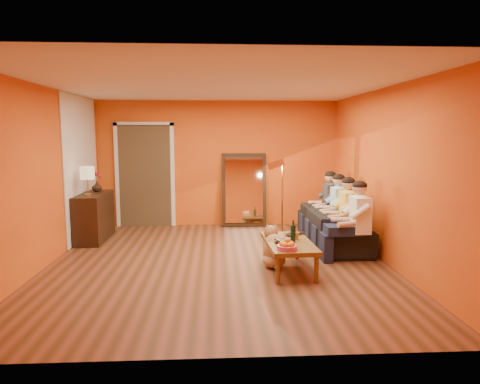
{
  "coord_description": "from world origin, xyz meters",
  "views": [
    {
      "loc": [
        -0.02,
        -6.2,
        1.9
      ],
      "look_at": [
        0.35,
        0.5,
        1.0
      ],
      "focal_mm": 32.0,
      "sensor_mm": 36.0,
      "label": 1
    }
  ],
  "objects": [
    {
      "name": "book_lower",
      "position": [
        0.81,
        -0.6,
        0.43
      ],
      "size": [
        0.24,
        0.28,
        0.02
      ],
      "primitive_type": "imported",
      "rotation": [
        0.0,
        0.0,
        0.32
      ],
      "color": "black",
      "rests_on": "coffee_table"
    },
    {
      "name": "coffee_table",
      "position": [
        0.99,
        -0.4,
        0.21
      ],
      "size": [
        0.66,
        1.24,
        0.42
      ],
      "primitive_type": null,
      "rotation": [
        0.0,
        0.0,
        0.04
      ],
      "color": "brown",
      "rests_on": "floor"
    },
    {
      "name": "person_mid_left",
      "position": [
        2.13,
        0.56,
        0.61
      ],
      "size": [
        0.7,
        0.44,
        1.22
      ],
      "primitive_type": null,
      "color": "#E2C64B",
      "rests_on": "sofa"
    },
    {
      "name": "sofa",
      "position": [
        2.0,
        1.01,
        0.31
      ],
      "size": [
        2.12,
        0.83,
        0.62
      ],
      "primitive_type": "imported",
      "rotation": [
        0.0,
        0.0,
        1.57
      ],
      "color": "black",
      "rests_on": "floor"
    },
    {
      "name": "mirror_frame",
      "position": [
        0.55,
        2.63,
        0.76
      ],
      "size": [
        0.92,
        0.27,
        1.51
      ],
      "primitive_type": "cube",
      "rotation": [
        -0.14,
        0.0,
        0.0
      ],
      "color": "black",
      "rests_on": "floor"
    },
    {
      "name": "mirror_glass",
      "position": [
        0.55,
        2.59,
        0.76
      ],
      "size": [
        0.78,
        0.21,
        1.35
      ],
      "primitive_type": "cube",
      "rotation": [
        -0.14,
        0.0,
        0.0
      ],
      "color": "white",
      "rests_on": "mirror_frame"
    },
    {
      "name": "door_jamb_left",
      "position": [
        -2.07,
        2.71,
        1.05
      ],
      "size": [
        0.08,
        0.06,
        2.2
      ],
      "primitive_type": "cube",
      "color": "white",
      "rests_on": "wall_back"
    },
    {
      "name": "vase",
      "position": [
        -2.24,
        1.8,
        0.95
      ],
      "size": [
        0.18,
        0.18,
        0.19
      ],
      "primitive_type": "imported",
      "color": "black",
      "rests_on": "sideboard"
    },
    {
      "name": "sideboard",
      "position": [
        -2.24,
        1.55,
        0.42
      ],
      "size": [
        0.44,
        1.18,
        0.85
      ],
      "primitive_type": "cube",
      "color": "black",
      "rests_on": "floor"
    },
    {
      "name": "book_mid",
      "position": [
        0.82,
        -0.59,
        0.45
      ],
      "size": [
        0.2,
        0.25,
        0.02
      ],
      "primitive_type": "imported",
      "rotation": [
        0.0,
        0.0,
        -0.15
      ],
      "color": "red",
      "rests_on": "book_lower"
    },
    {
      "name": "doorway_recess",
      "position": [
        -1.5,
        2.83,
        1.05
      ],
      "size": [
        1.06,
        0.3,
        2.1
      ],
      "primitive_type": "cube",
      "color": "#3F2D19",
      "rests_on": "floor"
    },
    {
      "name": "tumbler",
      "position": [
        1.11,
        -0.28,
        0.47
      ],
      "size": [
        0.13,
        0.13,
        0.1
      ],
      "primitive_type": "imported",
      "rotation": [
        0.0,
        0.0,
        -0.18
      ],
      "color": "#B27F3F",
      "rests_on": "coffee_table"
    },
    {
      "name": "door_jamb_right",
      "position": [
        -0.93,
        2.71,
        1.05
      ],
      "size": [
        0.08,
        0.06,
        2.2
      ],
      "primitive_type": "cube",
      "color": "white",
      "rests_on": "wall_back"
    },
    {
      "name": "table_lamp",
      "position": [
        -2.24,
        1.25,
        1.1
      ],
      "size": [
        0.24,
        0.24,
        0.51
      ],
      "primitive_type": null,
      "color": "beige",
      "rests_on": "sideboard"
    },
    {
      "name": "laptop",
      "position": [
        1.17,
        -0.05,
        0.43
      ],
      "size": [
        0.41,
        0.39,
        0.03
      ],
      "primitive_type": "imported",
      "rotation": [
        0.0,
        0.0,
        0.69
      ],
      "color": "black",
      "rests_on": "coffee_table"
    },
    {
      "name": "book_upper",
      "position": [
        0.81,
        -0.61,
        0.47
      ],
      "size": [
        0.26,
        0.3,
        0.02
      ],
      "primitive_type": "imported",
      "rotation": [
        0.0,
        0.0,
        0.32
      ],
      "color": "black",
      "rests_on": "book_mid"
    },
    {
      "name": "wine_bottle",
      "position": [
        1.04,
        -0.45,
        0.58
      ],
      "size": [
        0.07,
        0.07,
        0.31
      ],
      "primitive_type": "cylinder",
      "color": "black",
      "rests_on": "coffee_table"
    },
    {
      "name": "room_shell",
      "position": [
        0.0,
        0.37,
        1.3
      ],
      "size": [
        5.0,
        5.5,
        2.6
      ],
      "color": "brown",
      "rests_on": "ground"
    },
    {
      "name": "person_far_right",
      "position": [
        2.13,
        1.66,
        0.61
      ],
      "size": [
        0.7,
        0.44,
        1.22
      ],
      "primitive_type": null,
      "color": "#36373B",
      "rests_on": "sofa"
    },
    {
      "name": "dog",
      "position": [
        0.8,
        -0.21,
        0.31
      ],
      "size": [
        0.35,
        0.53,
        0.61
      ],
      "primitive_type": null,
      "rotation": [
        0.0,
        0.0,
        0.03
      ],
      "color": "#B0724F",
      "rests_on": "floor"
    },
    {
      "name": "door_header",
      "position": [
        -1.5,
        2.71,
        2.12
      ],
      "size": [
        1.22,
        0.06,
        0.08
      ],
      "primitive_type": "cube",
      "color": "white",
      "rests_on": "wall_back"
    },
    {
      "name": "flowers",
      "position": [
        -2.24,
        1.8,
        1.17
      ],
      "size": [
        0.17,
        0.17,
        0.39
      ],
      "primitive_type": null,
      "color": "red",
      "rests_on": "vase"
    },
    {
      "name": "fruit_bowl",
      "position": [
        0.89,
        -0.85,
        0.5
      ],
      "size": [
        0.26,
        0.26,
        0.16
      ],
      "primitive_type": null,
      "color": "#CD4876",
      "rests_on": "coffee_table"
    },
    {
      "name": "floor_lamp",
      "position": [
        1.16,
        1.36,
        0.72
      ],
      "size": [
        0.35,
        0.3,
        1.44
      ],
      "primitive_type": null,
      "rotation": [
        0.0,
        0.0,
        -0.22
      ],
      "color": "#D4843E",
      "rests_on": "floor"
    },
    {
      "name": "person_far_left",
      "position": [
        2.13,
        0.01,
        0.61
      ],
      "size": [
        0.7,
        0.44,
        1.22
      ],
      "primitive_type": null,
      "color": "white",
      "rests_on": "sofa"
    },
    {
      "name": "person_mid_right",
      "position": [
        2.13,
        1.11,
        0.61
      ],
      "size": [
        0.7,
        0.44,
        1.22
      ],
      "primitive_type": null,
      "color": "#98CCEB",
      "rests_on": "sofa"
    },
    {
      "name": "white_accent",
      "position": [
        -2.48,
        1.75,
        1.3
      ],
      "size": [
        0.02,
        1.9,
        2.58
      ],
      "primitive_type": "cube",
      "color": "white",
      "rests_on": "wall_left"
    }
  ]
}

